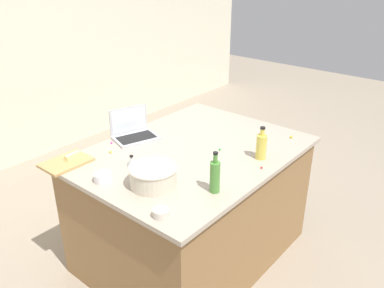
# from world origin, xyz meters

# --- Properties ---
(ground_plane) EXTENTS (12.00, 12.00, 0.00)m
(ground_plane) POSITION_xyz_m (0.00, 0.00, 0.00)
(ground_plane) COLOR gray
(wall_back) EXTENTS (8.00, 0.10, 2.60)m
(wall_back) POSITION_xyz_m (0.00, 2.52, 1.30)
(wall_back) COLOR beige
(wall_back) RESTS_ON ground
(island_counter) EXTENTS (1.60, 1.21, 0.90)m
(island_counter) POSITION_xyz_m (0.00, 0.00, 0.45)
(island_counter) COLOR olive
(island_counter) RESTS_ON ground
(laptop) EXTENTS (0.36, 0.31, 0.22)m
(laptop) POSITION_xyz_m (-0.11, 0.48, 0.95)
(laptop) COLOR #B7B7BC
(laptop) RESTS_ON island_counter
(mixing_bowl_large) EXTENTS (0.29, 0.29, 0.13)m
(mixing_bowl_large) POSITION_xyz_m (-0.51, -0.13, 0.97)
(mixing_bowl_large) COLOR beige
(mixing_bowl_large) RESTS_ON island_counter
(bottle_oil) EXTENTS (0.07, 0.07, 0.23)m
(bottle_oil) POSITION_xyz_m (0.21, -0.43, 0.99)
(bottle_oil) COLOR #DBC64C
(bottle_oil) RESTS_ON island_counter
(bottle_olive) EXTENTS (0.06, 0.06, 0.25)m
(bottle_olive) POSITION_xyz_m (-0.33, -0.45, 1.00)
(bottle_olive) COLOR #4C8C38
(bottle_olive) RESTS_ON island_counter
(cutting_board) EXTENTS (0.31, 0.22, 0.02)m
(cutting_board) POSITION_xyz_m (-0.69, 0.51, 0.91)
(cutting_board) COLOR tan
(cutting_board) RESTS_ON island_counter
(butter_stick_left) EXTENTS (0.11, 0.04, 0.04)m
(butter_stick_left) POSITION_xyz_m (-0.63, 0.51, 0.94)
(butter_stick_left) COLOR #F4E58C
(butter_stick_left) RESTS_ON cutting_board
(ramekin_small) EXTENTS (0.09, 0.09, 0.04)m
(ramekin_small) POSITION_xyz_m (-0.71, -0.38, 0.92)
(ramekin_small) COLOR beige
(ramekin_small) RESTS_ON island_counter
(ramekin_medium) EXTENTS (0.11, 0.11, 0.05)m
(ramekin_medium) POSITION_xyz_m (-0.67, 0.14, 0.93)
(ramekin_medium) COLOR white
(ramekin_medium) RESTS_ON island_counter
(kitchen_timer) EXTENTS (0.07, 0.07, 0.08)m
(kitchen_timer) POSITION_xyz_m (-0.43, 0.15, 0.94)
(kitchen_timer) COLOR #B2B2B7
(kitchen_timer) RESTS_ON island_counter
(candy_0) EXTENTS (0.02, 0.02, 0.02)m
(candy_0) POSITION_xyz_m (0.64, -0.44, 0.91)
(candy_0) COLOR yellow
(candy_0) RESTS_ON island_counter
(candy_1) EXTENTS (0.01, 0.01, 0.01)m
(candy_1) POSITION_xyz_m (0.08, -0.51, 0.91)
(candy_1) COLOR red
(candy_1) RESTS_ON island_counter
(candy_2) EXTENTS (0.01, 0.01, 0.01)m
(candy_2) POSITION_xyz_m (0.13, -0.15, 0.91)
(candy_2) COLOR green
(candy_2) RESTS_ON island_counter
(candy_3) EXTENTS (0.02, 0.02, 0.02)m
(candy_3) POSITION_xyz_m (-0.40, 0.41, 0.91)
(candy_3) COLOR yellow
(candy_3) RESTS_ON island_counter
(candy_4) EXTENTS (0.02, 0.02, 0.02)m
(candy_4) POSITION_xyz_m (-0.29, 0.52, 0.91)
(candy_4) COLOR #CC3399
(candy_4) RESTS_ON island_counter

